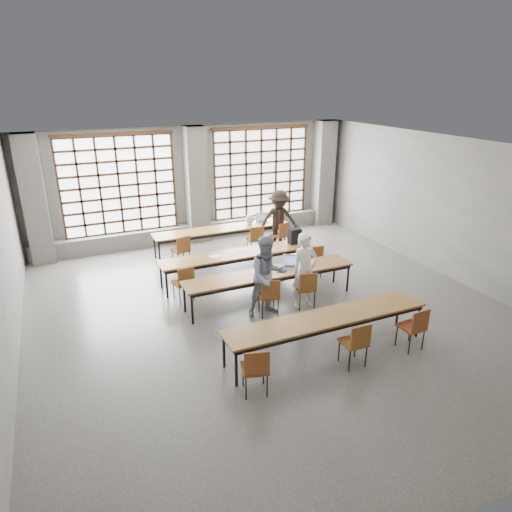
{
  "coord_description": "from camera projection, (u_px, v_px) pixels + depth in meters",
  "views": [
    {
      "loc": [
        -3.93,
        -8.01,
        4.78
      ],
      "look_at": [
        -0.17,
        0.4,
        1.19
      ],
      "focal_mm": 32.0,
      "sensor_mm": 36.0,
      "label": 1
    }
  ],
  "objects": [
    {
      "name": "floor",
      "position": [
        271.0,
        311.0,
        10.05
      ],
      "size": [
        11.0,
        11.0,
        0.0
      ],
      "primitive_type": "plane",
      "color": "#494946",
      "rests_on": "ground"
    },
    {
      "name": "ceiling",
      "position": [
        273.0,
        150.0,
        8.77
      ],
      "size": [
        11.0,
        11.0,
        0.0
      ],
      "primitive_type": "plane",
      "rotation": [
        3.14,
        0.0,
        0.0
      ],
      "color": "silver",
      "rests_on": "floor"
    },
    {
      "name": "wall_back",
      "position": [
        194.0,
        183.0,
        14.09
      ],
      "size": [
        10.0,
        0.0,
        10.0
      ],
      "primitive_type": "plane",
      "rotation": [
        1.57,
        0.0,
        0.0
      ],
      "color": "#5D5D5A",
      "rests_on": "floor"
    },
    {
      "name": "wall_front",
      "position": [
        503.0,
        391.0,
        4.73
      ],
      "size": [
        10.0,
        0.0,
        10.0
      ],
      "primitive_type": "plane",
      "rotation": [
        -1.57,
        0.0,
        0.0
      ],
      "color": "#5D5D5A",
      "rests_on": "floor"
    },
    {
      "name": "wall_right",
      "position": [
        453.0,
        209.0,
        11.31
      ],
      "size": [
        0.0,
        11.0,
        11.0
      ],
      "primitive_type": "plane",
      "rotation": [
        1.57,
        0.0,
        -1.57
      ],
      "color": "#5D5D5A",
      "rests_on": "floor"
    },
    {
      "name": "column_left",
      "position": [
        34.0,
        200.0,
        12.14
      ],
      "size": [
        0.6,
        0.55,
        3.5
      ],
      "primitive_type": "cube",
      "color": "#5A5A57",
      "rests_on": "floor"
    },
    {
      "name": "column_mid",
      "position": [
        197.0,
        185.0,
        13.85
      ],
      "size": [
        0.6,
        0.55,
        3.5
      ],
      "primitive_type": "cube",
      "color": "#5A5A57",
      "rests_on": "floor"
    },
    {
      "name": "column_right",
      "position": [
        323.0,
        174.0,
        15.56
      ],
      "size": [
        0.6,
        0.55,
        3.5
      ],
      "primitive_type": "cube",
      "color": "#5A5A57",
      "rests_on": "floor"
    },
    {
      "name": "window_left",
      "position": [
        119.0,
        186.0,
        13.11
      ],
      "size": [
        3.32,
        0.12,
        3.0
      ],
      "color": "white",
      "rests_on": "wall_back"
    },
    {
      "name": "window_right",
      "position": [
        261.0,
        173.0,
        14.82
      ],
      "size": [
        3.32,
        0.12,
        3.0
      ],
      "color": "white",
      "rests_on": "wall_back"
    },
    {
      "name": "sill_ledge",
      "position": [
        198.0,
        231.0,
        14.46
      ],
      "size": [
        9.8,
        0.35,
        0.5
      ],
      "primitive_type": "cube",
      "color": "#5A5A57",
      "rests_on": "floor"
    },
    {
      "name": "desk_row_a",
      "position": [
        222.0,
        230.0,
        13.25
      ],
      "size": [
        4.0,
        0.7,
        0.73
      ],
      "color": "brown",
      "rests_on": "floor"
    },
    {
      "name": "desk_row_b",
      "position": [
        239.0,
        255.0,
        11.37
      ],
      "size": [
        4.0,
        0.7,
        0.73
      ],
      "color": "brown",
      "rests_on": "floor"
    },
    {
      "name": "desk_row_c",
      "position": [
        270.0,
        275.0,
        10.25
      ],
      "size": [
        4.0,
        0.7,
        0.73
      ],
      "color": "brown",
      "rests_on": "floor"
    },
    {
      "name": "desk_row_d",
      "position": [
        327.0,
        320.0,
        8.33
      ],
      "size": [
        4.0,
        0.7,
        0.73
      ],
      "color": "brown",
      "rests_on": "floor"
    },
    {
      "name": "chair_back_left",
      "position": [
        182.0,
        248.0,
        12.23
      ],
      "size": [
        0.5,
        0.51,
        0.88
      ],
      "color": "brown",
      "rests_on": "floor"
    },
    {
      "name": "chair_back_mid",
      "position": [
        256.0,
        237.0,
        13.06
      ],
      "size": [
        0.45,
        0.45,
        0.88
      ],
      "color": "brown",
      "rests_on": "floor"
    },
    {
      "name": "chair_back_right",
      "position": [
        281.0,
        233.0,
        13.38
      ],
      "size": [
        0.51,
        0.52,
        0.88
      ],
      "color": "maroon",
      "rests_on": "floor"
    },
    {
      "name": "chair_mid_left",
      "position": [
        184.0,
        280.0,
        10.28
      ],
      "size": [
        0.48,
        0.48,
        0.88
      ],
      "color": "brown",
      "rests_on": "floor"
    },
    {
      "name": "chair_mid_centre",
      "position": [
        263.0,
        266.0,
        11.03
      ],
      "size": [
        0.52,
        0.52,
        0.88
      ],
      "color": "brown",
      "rests_on": "floor"
    },
    {
      "name": "chair_mid_right",
      "position": [
        314.0,
        258.0,
        11.56
      ],
      "size": [
        0.44,
        0.45,
        0.88
      ],
      "color": "brown",
      "rests_on": "floor"
    },
    {
      "name": "chair_front_left",
      "position": [
        269.0,
        293.0,
        9.64
      ],
      "size": [
        0.49,
        0.5,
        0.88
      ],
      "color": "brown",
      "rests_on": "floor"
    },
    {
      "name": "chair_front_right",
      "position": [
        306.0,
        286.0,
        9.99
      ],
      "size": [
        0.5,
        0.5,
        0.88
      ],
      "color": "brown",
      "rests_on": "floor"
    },
    {
      "name": "chair_near_left",
      "position": [
        256.0,
        367.0,
        7.19
      ],
      "size": [
        0.51,
        0.52,
        0.88
      ],
      "color": "maroon",
      "rests_on": "floor"
    },
    {
      "name": "chair_near_mid",
      "position": [
        356.0,
        340.0,
        7.92
      ],
      "size": [
        0.43,
        0.44,
        0.88
      ],
      "color": "brown",
      "rests_on": "floor"
    },
    {
      "name": "chair_near_right",
      "position": [
        415.0,
        325.0,
        8.42
      ],
      "size": [
        0.44,
        0.45,
        0.88
      ],
      "color": "brown",
      "rests_on": "floor"
    },
    {
      "name": "student_male",
      "position": [
        305.0,
        271.0,
        9.99
      ],
      "size": [
        0.64,
        0.43,
        1.7
      ],
      "primitive_type": "imported",
      "rotation": [
        0.0,
        0.0,
        0.04
      ],
      "color": "white",
      "rests_on": "floor"
    },
    {
      "name": "student_female",
      "position": [
        268.0,
        276.0,
        9.63
      ],
      "size": [
        0.88,
        0.7,
        1.77
      ],
      "primitive_type": "imported",
      "rotation": [
        0.0,
        0.0,
        -0.03
      ],
      "color": "#1A254E",
      "rests_on": "floor"
    },
    {
      "name": "student_back",
      "position": [
        279.0,
        220.0,
        13.34
      ],
      "size": [
        1.29,
        0.94,
        1.8
      ],
      "primitive_type": "imported",
      "rotation": [
        0.0,
        0.0,
        -0.25
      ],
      "color": "black",
      "rests_on": "floor"
    },
    {
      "name": "laptop_front",
      "position": [
        291.0,
        264.0,
        10.51
      ],
      "size": [
        0.46,
        0.44,
        0.26
      ],
      "color": "#BCBCC1",
      "rests_on": "desk_row_c"
    },
    {
      "name": "laptop_back",
      "position": [
        262.0,
        220.0,
        13.8
      ],
      "size": [
        0.39,
        0.34,
        0.26
      ],
      "color": "#BABABF",
      "rests_on": "desk_row_a"
    },
    {
      "name": "mouse",
      "position": [
        307.0,
        265.0,
        10.57
      ],
      "size": [
        0.1,
        0.07,
        0.04
      ],
      "primitive_type": "ellipsoid",
      "rotation": [
        0.0,
        0.0,
        -0.09
      ],
      "color": "white",
      "rests_on": "desk_row_c"
    },
    {
      "name": "green_box",
      "position": [
        267.0,
        269.0,
        10.26
      ],
      "size": [
        0.26,
        0.13,
        0.09
      ],
      "primitive_type": "cube",
      "rotation": [
        0.0,
        0.0,
        0.16
      ],
      "color": "#2A813A",
      "rests_on": "desk_row_c"
    },
    {
      "name": "phone",
      "position": [
        279.0,
        272.0,
        10.21
      ],
      "size": [
        0.14,
        0.09,
        0.01
      ],
      "primitive_type": "cube",
      "rotation": [
        0.0,
        0.0,
        0.24
      ],
      "color": "black",
      "rests_on": "desk_row_c"
    },
    {
      "name": "paper_sheet_a",
      "position": [
        215.0,
        256.0,
        11.16
      ],
      "size": [
        0.34,
        0.28,
        0.0
      ],
      "primitive_type": "cube",
      "rotation": [
        0.0,
        0.0,
        0.26
      ],
      "color": "white",
      "rests_on": "desk_row_b"
    },
    {
      "name": "paper_sheet_b",
      "position": [
        228.0,
        255.0,
        11.19
      ],
      "size": [
        0.36,
        0.32,
        0.0
      ],
      "primitive_type": "cube",
      "rotation": [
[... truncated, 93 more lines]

